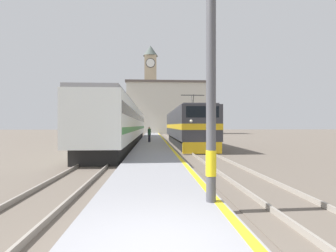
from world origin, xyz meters
TOP-DOWN VIEW (x-y plane):
  - ground_plane at (0.00, 30.00)m, footprint 200.00×200.00m
  - platform at (0.00, 25.00)m, footprint 3.14×140.00m
  - rail_track_near at (3.41, 25.00)m, footprint 2.83×140.00m
  - rail_track_far at (-3.00, 25.00)m, footprint 2.84×140.00m
  - locomotive_train at (3.41, 23.13)m, footprint 2.92×18.05m
  - passenger_train at (-3.00, 26.97)m, footprint 2.92×36.80m
  - catenary_mast at (1.37, 2.26)m, footprint 2.44×0.25m
  - person_on_platform at (-0.38, 24.37)m, footprint 0.34×0.34m
  - clock_tower at (-0.46, 67.94)m, footprint 4.00×4.00m
  - station_building at (3.51, 61.34)m, footprint 19.72×7.93m

SIDE VIEW (x-z plane):
  - ground_plane at x=0.00m, z-range 0.00..0.00m
  - rail_track_near at x=3.41m, z-range -0.05..0.11m
  - rail_track_far at x=-3.00m, z-range -0.05..0.11m
  - platform at x=0.00m, z-range 0.00..0.28m
  - person_on_platform at x=-0.38m, z-range 0.31..1.95m
  - locomotive_train at x=3.41m, z-range -0.44..4.26m
  - passenger_train at x=-3.00m, z-range 0.15..4.20m
  - catenary_mast at x=1.37m, z-range 0.30..8.00m
  - station_building at x=3.51m, z-range 0.03..12.79m
  - clock_tower at x=-0.46m, z-range 0.69..24.60m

